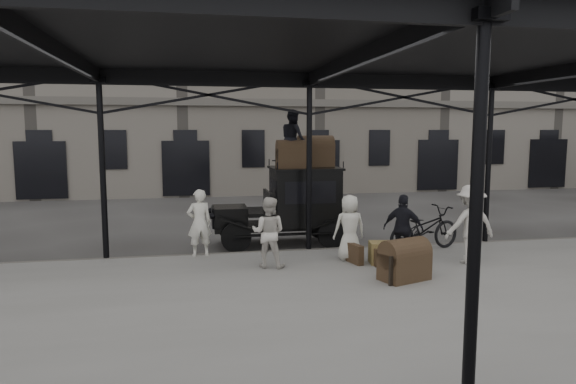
% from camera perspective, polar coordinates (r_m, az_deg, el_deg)
% --- Properties ---
extents(ground, '(120.00, 120.00, 0.00)m').
position_cam_1_polar(ground, '(11.52, 4.57, -9.32)').
color(ground, '#383533').
rests_on(ground, ground).
extents(platform, '(28.00, 8.00, 0.15)m').
position_cam_1_polar(platform, '(9.67, 7.75, -12.11)').
color(platform, slate).
rests_on(platform, ground).
extents(canopy, '(22.50, 9.00, 4.74)m').
position_cam_1_polar(canopy, '(9.51, 7.66, 15.20)').
color(canopy, black).
rests_on(canopy, ground).
extents(building_frontage, '(64.00, 8.00, 14.00)m').
position_cam_1_polar(building_frontage, '(29.06, -4.93, 14.41)').
color(building_frontage, slate).
rests_on(building_frontage, ground).
extents(taxi, '(3.65, 1.55, 2.18)m').
position_cam_1_polar(taxi, '(14.38, 0.62, -1.11)').
color(taxi, black).
rests_on(taxi, ground).
extents(porter_left, '(0.66, 0.50, 1.64)m').
position_cam_1_polar(porter_left, '(12.67, -9.82, -3.38)').
color(porter_left, silver).
rests_on(porter_left, platform).
extents(porter_midleft, '(0.94, 0.84, 1.59)m').
position_cam_1_polar(porter_midleft, '(11.50, -2.18, -4.49)').
color(porter_midleft, beige).
rests_on(porter_midleft, platform).
extents(porter_centre, '(0.78, 0.52, 1.55)m').
position_cam_1_polar(porter_centre, '(12.22, 6.85, -3.93)').
color(porter_centre, beige).
rests_on(porter_centre, platform).
extents(porter_official, '(0.98, 0.85, 1.59)m').
position_cam_1_polar(porter_official, '(12.23, 12.68, -3.96)').
color(porter_official, black).
rests_on(porter_official, platform).
extents(porter_right, '(1.18, 0.68, 1.82)m').
position_cam_1_polar(porter_right, '(12.53, 19.60, -3.39)').
color(porter_right, beige).
rests_on(porter_right, platform).
extents(bicycle, '(2.28, 1.31, 1.13)m').
position_cam_1_polar(bicycle, '(13.53, 14.89, -3.96)').
color(bicycle, black).
rests_on(bicycle, platform).
extents(porter_roof, '(0.76, 0.89, 1.59)m').
position_cam_1_polar(porter_roof, '(14.14, 0.59, 5.96)').
color(porter_roof, black).
rests_on(porter_roof, taxi).
extents(steamer_trunk_roof_near, '(0.87, 0.53, 0.64)m').
position_cam_1_polar(steamer_trunk_roof_near, '(13.99, 0.50, 3.99)').
color(steamer_trunk_roof_near, '#432E1F').
rests_on(steamer_trunk_roof_near, taxi).
extents(steamer_trunk_roof_far, '(1.00, 0.63, 0.73)m').
position_cam_1_polar(steamer_trunk_roof_far, '(14.59, 3.06, 4.28)').
color(steamer_trunk_roof_far, '#432E1F').
rests_on(steamer_trunk_roof_far, taxi).
extents(steamer_trunk_platform, '(1.12, 0.89, 0.72)m').
position_cam_1_polar(steamer_trunk_platform, '(10.89, 12.81, -7.66)').
color(steamer_trunk_platform, '#432E1F').
rests_on(steamer_trunk_platform, platform).
extents(wicker_hamper, '(0.66, 0.54, 0.50)m').
position_cam_1_polar(wicker_hamper, '(12.10, 10.49, -6.65)').
color(wicker_hamper, olive).
rests_on(wicker_hamper, platform).
extents(suitcase_upright, '(0.29, 0.62, 0.45)m').
position_cam_1_polar(suitcase_upright, '(12.04, 7.35, -6.78)').
color(suitcase_upright, '#432E1F').
rests_on(suitcase_upright, platform).
extents(suitcase_flat, '(0.60, 0.17, 0.40)m').
position_cam_1_polar(suitcase_flat, '(11.91, 10.95, -7.13)').
color(suitcase_flat, '#432E1F').
rests_on(suitcase_flat, platform).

